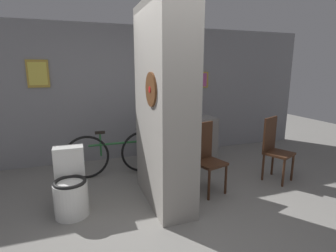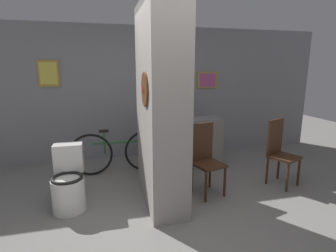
{
  "view_description": "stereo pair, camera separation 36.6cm",
  "coord_description": "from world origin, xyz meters",
  "px_view_note": "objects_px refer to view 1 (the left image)",
  "views": [
    {
      "loc": [
        -1.0,
        -2.55,
        1.79
      ],
      "look_at": [
        0.26,
        1.04,
        0.95
      ],
      "focal_mm": 28.0,
      "sensor_mm": 36.0,
      "label": 1
    },
    {
      "loc": [
        -0.65,
        -2.65,
        1.79
      ],
      "look_at": [
        0.26,
        1.04,
        0.95
      ],
      "focal_mm": 28.0,
      "sensor_mm": 36.0,
      "label": 2
    }
  ],
  "objects_px": {
    "chair_near_pillar": "(206,155)",
    "chair_by_doorway": "(275,147)",
    "bicycle": "(115,154)",
    "bottle_tall": "(161,114)",
    "toilet": "(71,188)"
  },
  "relations": [
    {
      "from": "chair_near_pillar",
      "to": "chair_by_doorway",
      "type": "xyz_separation_m",
      "value": [
        1.24,
        0.01,
        0.0
      ]
    },
    {
      "from": "bicycle",
      "to": "bottle_tall",
      "type": "relative_size",
      "value": 6.22
    },
    {
      "from": "bicycle",
      "to": "toilet",
      "type": "bearing_deg",
      "value": -124.13
    },
    {
      "from": "chair_by_doorway",
      "to": "bottle_tall",
      "type": "relative_size",
      "value": 3.85
    },
    {
      "from": "chair_by_doorway",
      "to": "bicycle",
      "type": "height_order",
      "value": "chair_by_doorway"
    },
    {
      "from": "toilet",
      "to": "chair_by_doorway",
      "type": "height_order",
      "value": "chair_by_doorway"
    },
    {
      "from": "toilet",
      "to": "chair_near_pillar",
      "type": "xyz_separation_m",
      "value": [
        1.87,
        -0.01,
        0.22
      ]
    },
    {
      "from": "toilet",
      "to": "bicycle",
      "type": "relative_size",
      "value": 0.49
    },
    {
      "from": "bottle_tall",
      "to": "toilet",
      "type": "bearing_deg",
      "value": -144.56
    },
    {
      "from": "bottle_tall",
      "to": "chair_near_pillar",
      "type": "bearing_deg",
      "value": -73.17
    },
    {
      "from": "toilet",
      "to": "bottle_tall",
      "type": "bearing_deg",
      "value": 35.44
    },
    {
      "from": "chair_near_pillar",
      "to": "chair_by_doorway",
      "type": "bearing_deg",
      "value": -15.04
    },
    {
      "from": "chair_by_doorway",
      "to": "bicycle",
      "type": "relative_size",
      "value": 0.62
    },
    {
      "from": "toilet",
      "to": "chair_by_doorway",
      "type": "distance_m",
      "value": 3.12
    },
    {
      "from": "chair_by_doorway",
      "to": "bottle_tall",
      "type": "bearing_deg",
      "value": 121.43
    }
  ]
}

